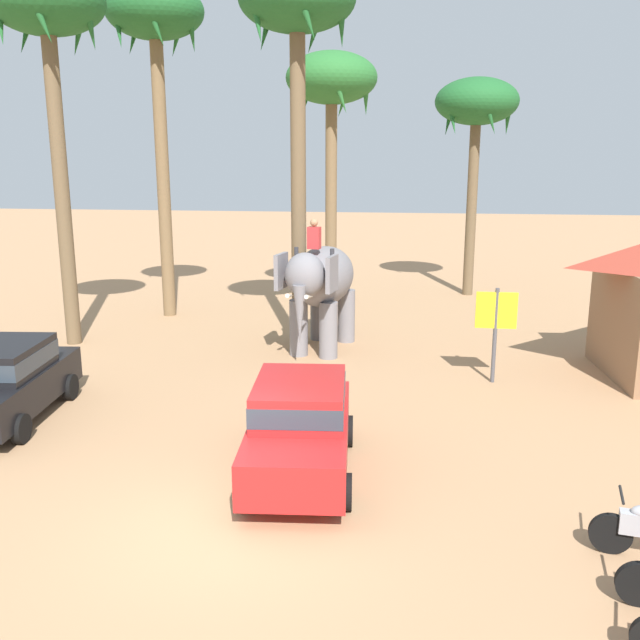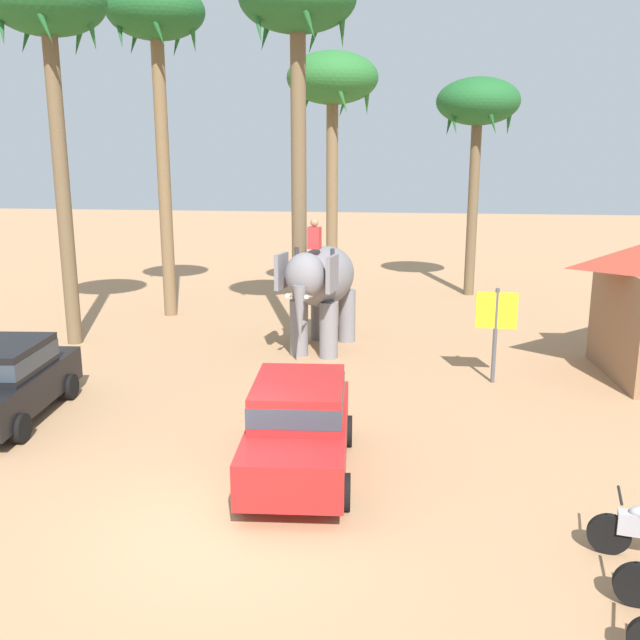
{
  "view_description": "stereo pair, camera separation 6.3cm",
  "coord_description": "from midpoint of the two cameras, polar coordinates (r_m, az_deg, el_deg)",
  "views": [
    {
      "loc": [
        2.67,
        -9.47,
        5.57
      ],
      "look_at": [
        0.49,
        7.09,
        1.6
      ],
      "focal_mm": 39.14,
      "sensor_mm": 36.0,
      "label": 1
    },
    {
      "loc": [
        2.74,
        -9.47,
        5.57
      ],
      "look_at": [
        0.49,
        7.09,
        1.6
      ],
      "focal_mm": 39.14,
      "sensor_mm": 36.0,
      "label": 2
    }
  ],
  "objects": [
    {
      "name": "ground_plane",
      "position": [
        11.32,
        -7.43,
        -16.25
      ],
      "size": [
        120.0,
        120.0,
        0.0
      ],
      "primitive_type": "plane",
      "color": "tan"
    },
    {
      "name": "palm_tree_near_hut",
      "position": [
        28.67,
        12.83,
        16.53
      ],
      "size": [
        3.2,
        3.2,
        8.47
      ],
      "color": "brown",
      "rests_on": "ground"
    },
    {
      "name": "palm_tree_far_back",
      "position": [
        25.15,
        -13.16,
        22.3
      ],
      "size": [
        3.2,
        3.2,
        11.0
      ],
      "color": "brown",
      "rests_on": "ground"
    },
    {
      "name": "signboard_yellow",
      "position": [
        17.67,
        14.3,
        0.25
      ],
      "size": [
        1.0,
        0.1,
        2.4
      ],
      "color": "#4C4C51",
      "rests_on": "ground"
    },
    {
      "name": "palm_tree_left_of_road",
      "position": [
        25.64,
        1.1,
        18.51
      ],
      "size": [
        3.2,
        3.2,
        9.07
      ],
      "color": "brown",
      "rests_on": "ground"
    },
    {
      "name": "elephant_with_mahout",
      "position": [
        19.97,
        0.19,
        3.04
      ],
      "size": [
        2.18,
        4.0,
        3.88
      ],
      "color": "slate",
      "rests_on": "ground"
    },
    {
      "name": "car_sedan_foreground",
      "position": [
        12.49,
        -1.61,
        -8.45
      ],
      "size": [
        2.12,
        4.22,
        1.7
      ],
      "color": "red",
      "rests_on": "ground"
    },
    {
      "name": "car_parked_far_side",
      "position": [
        16.35,
        -24.24,
        -4.35
      ],
      "size": [
        2.17,
        4.24,
        1.7
      ],
      "color": "black",
      "rests_on": "ground"
    },
    {
      "name": "palm_tree_leaning_seaward",
      "position": [
        20.58,
        -1.74,
        23.63
      ],
      "size": [
        3.2,
        3.2,
        10.58
      ],
      "color": "brown",
      "rests_on": "ground"
    },
    {
      "name": "palm_tree_behind_elephant",
      "position": [
        22.05,
        -21.26,
        22.0
      ],
      "size": [
        3.2,
        3.2,
        10.54
      ],
      "color": "brown",
      "rests_on": "ground"
    }
  ]
}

